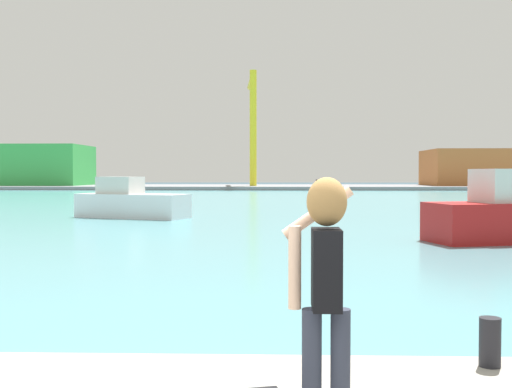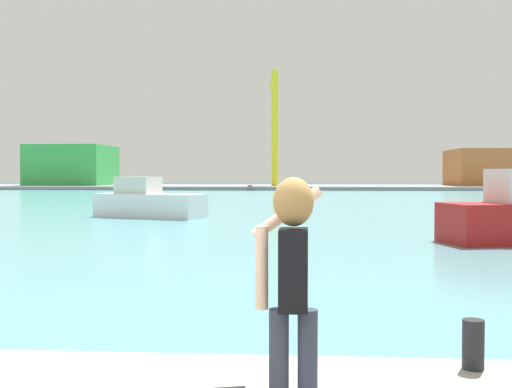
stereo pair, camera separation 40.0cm
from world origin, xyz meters
name	(u,v)px [view 1 (the left image)]	position (x,y,z in m)	size (l,w,h in m)	color
ground_plane	(273,201)	(0.00, 50.00, 0.00)	(220.00, 220.00, 0.00)	#334751
harbor_water	(273,200)	(0.00, 52.00, 0.01)	(140.00, 100.00, 0.02)	#599EA8
far_shore_dock	(275,187)	(0.00, 92.00, 0.26)	(140.00, 20.00, 0.51)	gray
person_photographer	(325,274)	(0.65, 0.27, 1.61)	(0.52, 0.55, 1.74)	#2D3342
harbor_bollard	(490,342)	(2.26, 1.69, 0.77)	(0.20, 0.20, 0.45)	black
boat_moored	(130,202)	(-7.27, 28.66, 0.81)	(6.19, 3.99, 2.13)	white
warehouse_left	(48,165)	(-34.93, 93.35, 3.58)	(11.49, 11.97, 6.13)	green
warehouse_right	(471,168)	(29.72, 93.73, 3.20)	(13.06, 12.17, 5.38)	#B26633
port_crane	(253,115)	(-3.27, 90.00, 10.94)	(1.96, 13.48, 16.68)	yellow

